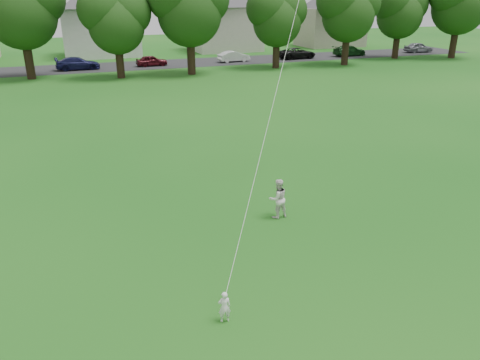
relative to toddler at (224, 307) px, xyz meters
name	(u,v)px	position (x,y,z in m)	size (l,w,h in m)	color
ground	(276,283)	(1.81, 1.02, -0.42)	(160.00, 160.00, 0.00)	#135514
street	(111,67)	(1.81, 43.02, -0.41)	(90.00, 7.00, 0.01)	#2D2D30
toddler	(224,307)	(0.00, 0.00, 0.00)	(0.30, 0.20, 0.83)	white
older_boy	(278,199)	(3.51, 4.66, 0.29)	(0.69, 0.54, 1.42)	silver
kite	(272,107)	(3.11, 4.44, 3.59)	(3.59, 4.88, 12.81)	silver
tree_row	(98,1)	(0.64, 36.27, 6.14)	(81.27, 9.19, 11.67)	black
parked_cars	(161,60)	(6.94, 42.02, 0.21)	(73.45, 2.46, 1.27)	black
house_row	(88,12)	(0.66, 53.02, 4.66)	(76.38, 12.62, 10.55)	white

